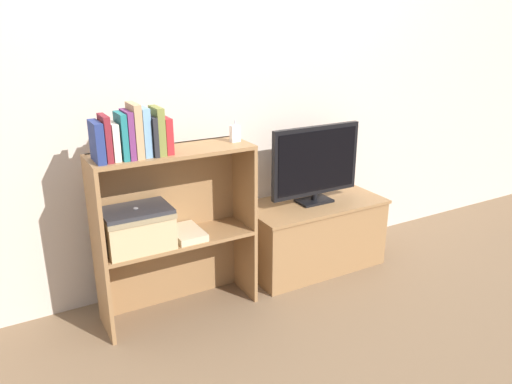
# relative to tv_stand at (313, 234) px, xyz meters

# --- Properties ---
(ground_plane) EXTENTS (16.00, 16.00, 0.00)m
(ground_plane) POSITION_rel_tv_stand_xyz_m (-0.47, -0.22, -0.22)
(ground_plane) COLOR brown
(wall_back) EXTENTS (10.00, 0.05, 2.40)m
(wall_back) POSITION_rel_tv_stand_xyz_m (-0.47, 0.25, 0.98)
(wall_back) COLOR beige
(wall_back) RESTS_ON ground_plane
(tv_stand) EXTENTS (0.90, 0.45, 0.45)m
(tv_stand) POSITION_rel_tv_stand_xyz_m (0.00, 0.00, 0.00)
(tv_stand) COLOR olive
(tv_stand) RESTS_ON ground_plane
(tv) EXTENTS (0.62, 0.14, 0.49)m
(tv) POSITION_rel_tv_stand_xyz_m (-0.00, -0.00, 0.48)
(tv) COLOR black
(tv) RESTS_ON tv_stand
(bookshelf_lower_tier) EXTENTS (0.84, 0.28, 0.45)m
(bookshelf_lower_tier) POSITION_rel_tv_stand_xyz_m (-0.96, -0.02, 0.06)
(bookshelf_lower_tier) COLOR olive
(bookshelf_lower_tier) RESTS_ON ground_plane
(bookshelf_upper_tier) EXTENTS (0.84, 0.28, 0.48)m
(bookshelf_upper_tier) POSITION_rel_tv_stand_xyz_m (-0.96, -0.02, 0.52)
(bookshelf_upper_tier) COLOR olive
(bookshelf_upper_tier) RESTS_ON bookshelf_lower_tier
(book_navy) EXTENTS (0.04, 0.16, 0.19)m
(book_navy) POSITION_rel_tv_stand_xyz_m (-1.32, -0.11, 0.80)
(book_navy) COLOR navy
(book_navy) RESTS_ON bookshelf_upper_tier
(book_maroon) EXTENTS (0.03, 0.14, 0.21)m
(book_maroon) POSITION_rel_tv_stand_xyz_m (-1.28, -0.11, 0.81)
(book_maroon) COLOR maroon
(book_maroon) RESTS_ON bookshelf_upper_tier
(book_ivory) EXTENTS (0.03, 0.12, 0.17)m
(book_ivory) POSITION_rel_tv_stand_xyz_m (-1.25, -0.11, 0.79)
(book_ivory) COLOR silver
(book_ivory) RESTS_ON bookshelf_upper_tier
(book_teal) EXTENTS (0.03, 0.14, 0.22)m
(book_teal) POSITION_rel_tv_stand_xyz_m (-1.21, -0.11, 0.81)
(book_teal) COLOR #1E7075
(book_teal) RESTS_ON bookshelf_upper_tier
(book_plum) EXTENTS (0.03, 0.15, 0.23)m
(book_plum) POSITION_rel_tv_stand_xyz_m (-1.18, -0.11, 0.82)
(book_plum) COLOR #6B2D66
(book_plum) RESTS_ON bookshelf_upper_tier
(book_tan) EXTENTS (0.04, 0.15, 0.26)m
(book_tan) POSITION_rel_tv_stand_xyz_m (-1.14, -0.11, 0.83)
(book_tan) COLOR tan
(book_tan) RESTS_ON bookshelf_upper_tier
(book_skyblue) EXTENTS (0.04, 0.12, 0.23)m
(book_skyblue) POSITION_rel_tv_stand_xyz_m (-1.10, -0.11, 0.82)
(book_skyblue) COLOR #709ECC
(book_skyblue) RESTS_ON bookshelf_upper_tier
(book_charcoal) EXTENTS (0.02, 0.15, 0.19)m
(book_charcoal) POSITION_rel_tv_stand_xyz_m (-1.07, -0.11, 0.80)
(book_charcoal) COLOR #232328
(book_charcoal) RESTS_ON bookshelf_upper_tier
(book_olive) EXTENTS (0.04, 0.14, 0.23)m
(book_olive) POSITION_rel_tv_stand_xyz_m (-1.03, -0.11, 0.82)
(book_olive) COLOR olive
(book_olive) RESTS_ON bookshelf_upper_tier
(book_crimson) EXTENTS (0.04, 0.12, 0.18)m
(book_crimson) POSITION_rel_tv_stand_xyz_m (-0.99, -0.11, 0.79)
(book_crimson) COLOR #B22328
(book_crimson) RESTS_ON bookshelf_upper_tier
(baby_monitor) EXTENTS (0.05, 0.03, 0.12)m
(baby_monitor) POSITION_rel_tv_stand_xyz_m (-0.60, -0.08, 0.75)
(baby_monitor) COLOR white
(baby_monitor) RESTS_ON bookshelf_upper_tier
(storage_basket_left) EXTENTS (0.34, 0.25, 0.19)m
(storage_basket_left) POSITION_rel_tv_stand_xyz_m (-1.17, -0.09, 0.33)
(storage_basket_left) COLOR tan
(storage_basket_left) RESTS_ON bookshelf_lower_tier
(laptop) EXTENTS (0.34, 0.23, 0.02)m
(laptop) POSITION_rel_tv_stand_xyz_m (-1.17, -0.09, 0.42)
(laptop) COLOR #2D2D33
(laptop) RESTS_ON storage_basket_left
(magazine_stack) EXTENTS (0.15, 0.24, 0.04)m
(magazine_stack) POSITION_rel_tv_stand_xyz_m (-0.90, -0.09, 0.24)
(magazine_stack) COLOR beige
(magazine_stack) RESTS_ON bookshelf_lower_tier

